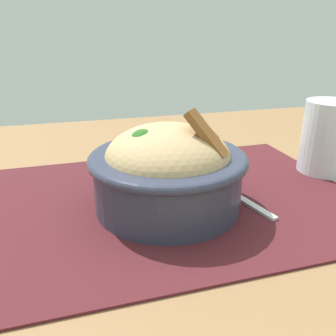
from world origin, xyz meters
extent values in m
cube|color=olive|center=(0.00, 0.00, 0.71)|extent=(1.36, 0.94, 0.03)
cylinder|color=brown|center=(0.62, 0.41, 0.35)|extent=(0.04, 0.04, 0.70)
cube|color=#47191E|center=(0.00, 0.02, 0.73)|extent=(0.47, 0.34, 0.00)
cylinder|color=#2D3347|center=(-0.02, 0.00, 0.76)|extent=(0.17, 0.17, 0.07)
torus|color=#2D3347|center=(-0.02, 0.00, 0.79)|extent=(0.19, 0.19, 0.01)
ellipsoid|color=tan|center=(-0.02, 0.00, 0.79)|extent=(0.16, 0.16, 0.08)
sphere|color=#255E1D|center=(-0.05, -0.01, 0.82)|extent=(0.03, 0.03, 0.03)
cylinder|color=orange|center=(-0.04, -0.01, 0.81)|extent=(0.03, 0.03, 0.01)
cube|color=brown|center=(0.02, -0.03, 0.83)|extent=(0.05, 0.05, 0.05)
cube|color=brown|center=(0.02, -0.02, 0.82)|extent=(0.04, 0.04, 0.04)
cube|color=brown|center=(0.03, -0.01, 0.82)|extent=(0.05, 0.03, 0.04)
cube|color=silver|center=(0.08, -0.04, 0.73)|extent=(0.02, 0.07, 0.00)
cube|color=silver|center=(0.08, 0.00, 0.73)|extent=(0.01, 0.01, 0.00)
cube|color=silver|center=(0.07, 0.02, 0.73)|extent=(0.03, 0.03, 0.00)
cube|color=silver|center=(0.07, 0.05, 0.73)|extent=(0.01, 0.02, 0.00)
cube|color=silver|center=(0.07, 0.05, 0.73)|extent=(0.01, 0.02, 0.00)
cube|color=silver|center=(0.06, 0.04, 0.73)|extent=(0.01, 0.02, 0.00)
cube|color=silver|center=(0.06, 0.04, 0.73)|extent=(0.01, 0.02, 0.00)
cylinder|color=silver|center=(0.24, 0.05, 0.78)|extent=(0.08, 0.08, 0.11)
cylinder|color=silver|center=(0.24, 0.05, 0.74)|extent=(0.07, 0.07, 0.03)
camera|label=1|loc=(-0.12, -0.37, 0.93)|focal=37.27mm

